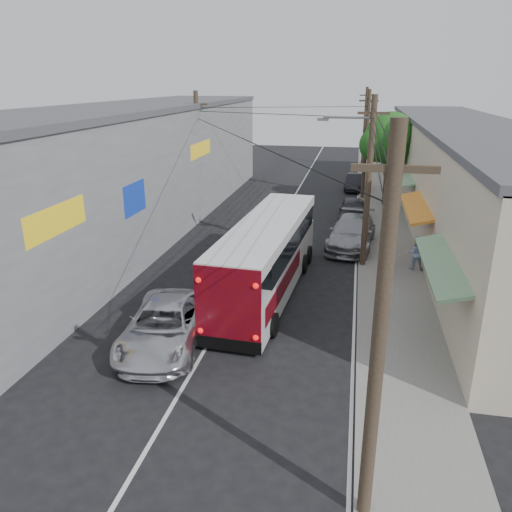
{
  "coord_description": "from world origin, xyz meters",
  "views": [
    {
      "loc": [
        4.58,
        -10.32,
        8.53
      ],
      "look_at": [
        0.9,
        8.1,
        1.93
      ],
      "focal_mm": 35.0,
      "sensor_mm": 36.0,
      "label": 1
    }
  ],
  "objects": [
    {
      "name": "parked_suv",
      "position": [
        4.6,
        15.97,
        0.8
      ],
      "size": [
        2.82,
        5.74,
        1.6
      ],
      "primitive_type": "imported",
      "rotation": [
        0.0,
        0.0,
        -0.11
      ],
      "color": "#94949B",
      "rests_on": "ground"
    },
    {
      "name": "jeepney",
      "position": [
        -1.4,
        3.86,
        0.74
      ],
      "size": [
        3.12,
        5.62,
        1.49
      ],
      "primitive_type": "imported",
      "rotation": [
        0.0,
        0.0,
        0.13
      ],
      "color": "silver",
      "rests_on": "ground"
    },
    {
      "name": "building_left",
      "position": [
        -8.5,
        18.0,
        3.65
      ],
      "size": [
        7.2,
        36.0,
        7.25
      ],
      "color": "gray",
      "rests_on": "ground"
    },
    {
      "name": "street_tree",
      "position": [
        6.87,
        26.02,
        4.67
      ],
      "size": [
        4.4,
        4.0,
        6.6
      ],
      "color": "#3F2B19",
      "rests_on": "ground"
    },
    {
      "name": "building_right",
      "position": [
        10.99,
        22.0,
        3.15
      ],
      "size": [
        7.09,
        40.0,
        6.25
      ],
      "color": "beige",
      "rests_on": "ground"
    },
    {
      "name": "ground",
      "position": [
        0.0,
        0.0,
        0.0
      ],
      "size": [
        120.0,
        120.0,
        0.0
      ],
      "primitive_type": "plane",
      "color": "black",
      "rests_on": "ground"
    },
    {
      "name": "parked_car_mid",
      "position": [
        4.6,
        21.13,
        0.75
      ],
      "size": [
        1.82,
        4.41,
        1.5
      ],
      "primitive_type": "imported",
      "rotation": [
        0.0,
        0.0,
        0.01
      ],
      "color": "#29292F",
      "rests_on": "ground"
    },
    {
      "name": "sidewalk",
      "position": [
        6.5,
        20.0,
        0.06
      ],
      "size": [
        3.0,
        80.0,
        0.12
      ],
      "primitive_type": "cube",
      "color": "slate",
      "rests_on": "ground"
    },
    {
      "name": "utility_poles",
      "position": [
        3.13,
        20.33,
        4.13
      ],
      "size": [
        11.8,
        45.28,
        8.0
      ],
      "color": "#473828",
      "rests_on": "ground"
    },
    {
      "name": "pedestrian_near",
      "position": [
        6.33,
        12.63,
        1.03
      ],
      "size": [
        0.76,
        0.61,
        1.83
      ],
      "primitive_type": "imported",
      "rotation": [
        0.0,
        0.0,
        2.85
      ],
      "color": "pink",
      "rests_on": "sidewalk"
    },
    {
      "name": "pedestrian_far",
      "position": [
        7.6,
        12.81,
        0.94
      ],
      "size": [
        0.83,
        0.66,
        1.63
      ],
      "primitive_type": "imported",
      "rotation": [
        0.0,
        0.0,
        3.2
      ],
      "color": "#8DA2CD",
      "rests_on": "sidewalk"
    },
    {
      "name": "parked_car_far",
      "position": [
        4.6,
        31.27,
        0.66
      ],
      "size": [
        1.71,
        4.08,
        1.31
      ],
      "primitive_type": "imported",
      "rotation": [
        0.0,
        0.0,
        -0.08
      ],
      "color": "black",
      "rests_on": "ground"
    },
    {
      "name": "coach_bus",
      "position": [
        1.21,
        9.09,
        1.62
      ],
      "size": [
        3.03,
        10.97,
        3.13
      ],
      "rotation": [
        0.0,
        0.0,
        -0.06
      ],
      "color": "silver",
      "rests_on": "ground"
    }
  ]
}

